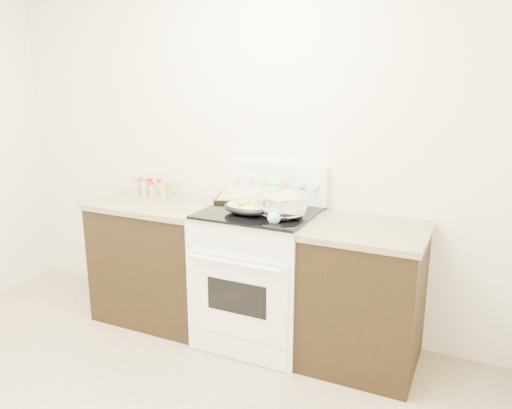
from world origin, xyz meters
The scene contains 10 objects.
room_shell centered at (0.00, 0.00, 1.70)m, with size 4.10×3.60×2.75m.
counter_left centered at (-0.48, 1.43, 0.46)m, with size 0.93×0.67×0.92m.
counter_right centered at (1.08, 1.43, 0.46)m, with size 0.73×0.67×0.92m.
kitchen_range centered at (0.35, 1.42, 0.49)m, with size 0.78×0.73×1.22m.
mixing_bowl centered at (0.54, 1.36, 1.02)m, with size 0.41×0.41×0.19m.
roasting_pan centered at (0.30, 1.31, 0.99)m, with size 0.37×0.30×0.12m.
baking_sheet centered at (0.14, 1.67, 0.96)m, with size 0.51×0.42×0.06m.
wooden_spoon centered at (0.36, 1.40, 0.95)m, with size 0.13×0.27×0.04m.
blue_ladle centered at (0.55, 1.22, 0.98)m, with size 0.17×0.26×0.10m.
spice_jars centered at (-0.63, 1.59, 0.98)m, with size 0.40×0.15×0.13m.
Camera 1 is at (1.71, -1.51, 1.83)m, focal length 35.00 mm.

